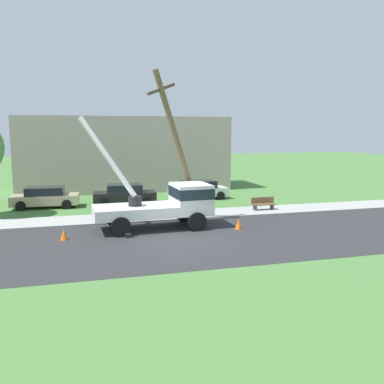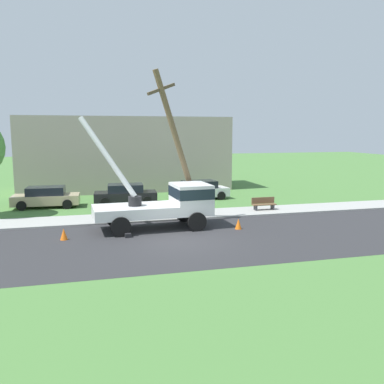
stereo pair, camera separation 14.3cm
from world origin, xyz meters
name	(u,v)px [view 2 (the right image)]	position (x,y,z in m)	size (l,w,h in m)	color
ground_plane	(144,200)	(0.00, 12.00, 0.00)	(120.00, 120.00, 0.00)	#477538
road_asphalt	(181,241)	(0.00, 0.00, 0.00)	(80.00, 8.80, 0.01)	#2B2B2D
sidewalk_strip	(159,216)	(0.00, 5.74, 0.05)	(80.00, 2.69, 0.10)	#9E9E99
utility_truck	(168,202)	(-0.05, 2.85, 1.41)	(6.86, 3.21, 5.98)	silver
leaning_utility_pole	(178,145)	(0.89, 4.34, 4.38)	(3.54, 1.63, 8.57)	brown
traffic_cone_ahead	(238,224)	(3.52, 1.53, 0.28)	(0.36, 0.36, 0.56)	orange
traffic_cone_behind	(64,234)	(-5.42, 1.60, 0.28)	(0.36, 0.36, 0.56)	orange
traffic_cone_curbside	(190,216)	(1.51, 4.18, 0.28)	(0.36, 0.36, 0.56)	orange
parked_sedan_tan	(46,197)	(-6.90, 10.91, 0.71)	(4.49, 2.18, 1.42)	tan
parked_sedan_black	(126,194)	(-1.49, 10.93, 0.71)	(4.53, 2.25, 1.42)	black
parked_sedan_white	(199,190)	(4.19, 11.56, 0.71)	(4.54, 2.26, 1.42)	silver
park_bench	(264,204)	(6.93, 5.81, 0.46)	(1.60, 0.45, 0.90)	brown
lowrise_building_backdrop	(126,153)	(-0.61, 18.75, 3.20)	(18.00, 6.00, 6.40)	#A5998C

